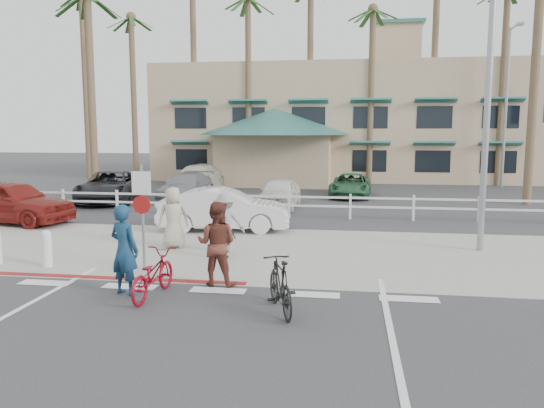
% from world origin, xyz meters
% --- Properties ---
extents(ground, '(140.00, 140.00, 0.00)m').
position_xyz_m(ground, '(0.00, 0.00, 0.00)').
color(ground, '#333335').
extents(bike_path, '(12.00, 16.00, 0.01)m').
position_xyz_m(bike_path, '(0.00, -2.00, 0.00)').
color(bike_path, '#333335').
rests_on(bike_path, ground).
extents(sidewalk_plaza, '(22.00, 7.00, 0.01)m').
position_xyz_m(sidewalk_plaza, '(0.00, 4.50, 0.01)').
color(sidewalk_plaza, gray).
rests_on(sidewalk_plaza, ground).
extents(cross_street, '(40.00, 5.00, 0.01)m').
position_xyz_m(cross_street, '(0.00, 8.50, 0.00)').
color(cross_street, '#333335').
rests_on(cross_street, ground).
extents(parking_lot, '(50.00, 16.00, 0.01)m').
position_xyz_m(parking_lot, '(0.00, 18.00, 0.00)').
color(parking_lot, '#333335').
rests_on(parking_lot, ground).
extents(curb_red, '(7.00, 0.25, 0.02)m').
position_xyz_m(curb_red, '(-3.00, 1.20, 0.01)').
color(curb_red, maroon).
rests_on(curb_red, ground).
extents(rail_fence, '(29.40, 0.16, 1.00)m').
position_xyz_m(rail_fence, '(0.50, 10.50, 0.50)').
color(rail_fence, silver).
rests_on(rail_fence, ground).
extents(building, '(28.00, 16.00, 11.30)m').
position_xyz_m(building, '(2.00, 31.00, 5.65)').
color(building, tan).
rests_on(building, ground).
extents(sign_post, '(0.50, 0.10, 2.90)m').
position_xyz_m(sign_post, '(-2.30, 2.20, 1.45)').
color(sign_post, gray).
rests_on(sign_post, ground).
extents(bollard_0, '(0.26, 0.26, 0.95)m').
position_xyz_m(bollard_0, '(-4.80, 2.00, 0.47)').
color(bollard_0, silver).
rests_on(bollard_0, ground).
extents(streetlight_0, '(0.60, 2.00, 9.00)m').
position_xyz_m(streetlight_0, '(6.50, 5.50, 4.50)').
color(streetlight_0, gray).
rests_on(streetlight_0, ground).
extents(streetlight_1, '(0.60, 2.00, 9.50)m').
position_xyz_m(streetlight_1, '(12.00, 24.00, 4.75)').
color(streetlight_1, gray).
rests_on(streetlight_1, ground).
extents(palm_0, '(4.00, 4.00, 15.00)m').
position_xyz_m(palm_0, '(-16.00, 26.00, 7.50)').
color(palm_0, '#1D461B').
rests_on(palm_0, ground).
extents(palm_1, '(4.00, 4.00, 13.00)m').
position_xyz_m(palm_1, '(-12.00, 25.00, 6.50)').
color(palm_1, '#1D461B').
rests_on(palm_1, ground).
extents(palm_2, '(4.00, 4.00, 16.00)m').
position_xyz_m(palm_2, '(-8.00, 26.00, 8.00)').
color(palm_2, '#1D461B').
rests_on(palm_2, ground).
extents(palm_3, '(4.00, 4.00, 14.00)m').
position_xyz_m(palm_3, '(-4.00, 25.00, 7.00)').
color(palm_3, '#1D461B').
rests_on(palm_3, ground).
extents(palm_4, '(4.00, 4.00, 15.00)m').
position_xyz_m(palm_4, '(0.00, 26.00, 7.50)').
color(palm_4, '#1D461B').
rests_on(palm_4, ground).
extents(palm_5, '(4.00, 4.00, 13.00)m').
position_xyz_m(palm_5, '(4.00, 25.00, 6.50)').
color(palm_5, '#1D461B').
rests_on(palm_5, ground).
extents(palm_6, '(4.00, 4.00, 17.00)m').
position_xyz_m(palm_6, '(8.00, 26.00, 8.50)').
color(palm_6, '#1D461B').
rests_on(palm_6, ground).
extents(palm_7, '(4.00, 4.00, 14.00)m').
position_xyz_m(palm_7, '(12.00, 25.00, 7.00)').
color(palm_7, '#1D461B').
rests_on(palm_7, ground).
extents(palm_10, '(4.00, 4.00, 12.00)m').
position_xyz_m(palm_10, '(-10.00, 15.00, 6.00)').
color(palm_10, '#1D461B').
rests_on(palm_10, ground).
extents(palm_11, '(4.00, 4.00, 14.00)m').
position_xyz_m(palm_11, '(11.00, 16.00, 7.00)').
color(palm_11, '#1D461B').
rests_on(palm_11, ground).
extents(bike_red, '(0.79, 1.88, 0.97)m').
position_xyz_m(bike_red, '(-1.23, 0.01, 0.48)').
color(bike_red, maroon).
rests_on(bike_red, ground).
extents(rider_red, '(0.82, 0.67, 1.92)m').
position_xyz_m(rider_red, '(-1.87, 0.11, 0.96)').
color(rider_red, navy).
rests_on(rider_red, ground).
extents(bike_black, '(1.09, 1.84, 1.07)m').
position_xyz_m(bike_black, '(1.50, -0.54, 0.53)').
color(bike_black, black).
rests_on(bike_black, ground).
extents(rider_black, '(0.97, 0.78, 1.89)m').
position_xyz_m(rider_black, '(-0.13, 1.04, 0.94)').
color(rider_black, brown).
rests_on(rider_black, ground).
extents(pedestrian_a, '(1.25, 0.96, 1.70)m').
position_xyz_m(pedestrian_a, '(-0.69, 4.24, 0.85)').
color(pedestrian_a, gray).
rests_on(pedestrian_a, ground).
extents(pedestrian_child, '(0.72, 0.35, 1.18)m').
position_xyz_m(pedestrian_child, '(-0.58, 3.47, 0.59)').
color(pedestrian_child, '#133637').
rests_on(pedestrian_child, ground).
extents(pedestrian_b, '(1.03, 0.85, 1.81)m').
position_xyz_m(pedestrian_b, '(-2.34, 4.58, 0.91)').
color(pedestrian_b, '#ADA790').
rests_on(pedestrian_b, ground).
extents(car_white_sedan, '(4.64, 2.07, 1.48)m').
position_xyz_m(car_white_sedan, '(-1.51, 7.47, 0.74)').
color(car_white_sedan, silver).
rests_on(car_white_sedan, ground).
extents(car_red_compact, '(5.03, 2.72, 1.62)m').
position_xyz_m(car_red_compact, '(-9.68, 7.78, 0.81)').
color(car_red_compact, maroon).
rests_on(car_red_compact, ground).
extents(lot_car_0, '(3.55, 5.78, 1.50)m').
position_xyz_m(lot_car_0, '(-8.74, 13.99, 0.75)').
color(lot_car_0, black).
rests_on(lot_car_0, ground).
extents(lot_car_1, '(2.01, 4.71, 1.35)m').
position_xyz_m(lot_car_1, '(-5.32, 15.22, 0.68)').
color(lot_car_1, gray).
rests_on(lot_car_1, ground).
extents(lot_car_2, '(1.72, 4.02, 1.35)m').
position_xyz_m(lot_car_2, '(-0.35, 13.29, 0.68)').
color(lot_car_2, silver).
rests_on(lot_car_2, ground).
extents(lot_car_4, '(2.53, 5.26, 1.48)m').
position_xyz_m(lot_car_4, '(-5.97, 19.33, 0.74)').
color(lot_car_4, beige).
rests_on(lot_car_4, ground).
extents(lot_car_5, '(2.27, 4.48, 1.21)m').
position_xyz_m(lot_car_5, '(2.80, 17.70, 0.61)').
color(lot_car_5, '#285D3B').
rests_on(lot_car_5, ground).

